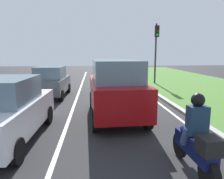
# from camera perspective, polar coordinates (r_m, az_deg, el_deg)

# --- Properties ---
(ground_plane) EXTENTS (60.00, 60.00, 0.00)m
(ground_plane) POSITION_cam_1_polar(r_m,az_deg,el_deg) (13.31, -6.09, -1.33)
(ground_plane) COLOR #262628
(lane_line_center) EXTENTS (0.12, 32.00, 0.01)m
(lane_line_center) POSITION_cam_1_polar(r_m,az_deg,el_deg) (13.34, -9.09, -1.36)
(lane_line_center) COLOR silver
(lane_line_center) RESTS_ON ground
(lane_line_right_edge) EXTENTS (0.12, 32.00, 0.01)m
(lane_line_right_edge) POSITION_cam_1_polar(r_m,az_deg,el_deg) (13.72, 9.13, -1.05)
(lane_line_right_edge) COLOR silver
(lane_line_right_edge) RESTS_ON ground
(grass_verge_right) EXTENTS (9.00, 48.00, 0.06)m
(grass_verge_right) POSITION_cam_1_polar(r_m,az_deg,el_deg) (15.64, 26.82, -0.56)
(grass_verge_right) COLOR #47752D
(grass_verge_right) RESTS_ON ground
(curb_right) EXTENTS (0.24, 48.00, 0.12)m
(curb_right) POSITION_cam_1_polar(r_m,az_deg,el_deg) (13.83, 11.14, -0.78)
(curb_right) COLOR #9E9B93
(curb_right) RESTS_ON ground
(car_suv_ahead) EXTENTS (2.11, 4.57, 2.28)m
(car_suv_ahead) POSITION_cam_1_polar(r_m,az_deg,el_deg) (8.36, 1.00, 0.27)
(car_suv_ahead) COLOR maroon
(car_suv_ahead) RESTS_ON ground
(car_sedan_left_lane) EXTENTS (1.98, 4.37, 1.86)m
(car_sedan_left_lane) POSITION_cam_1_polar(r_m,az_deg,el_deg) (6.88, -26.61, -4.95)
(car_sedan_left_lane) COLOR silver
(car_sedan_left_lane) RESTS_ON ground
(car_hatchback_far) EXTENTS (1.85, 3.76, 1.78)m
(car_hatchback_far) POSITION_cam_1_polar(r_m,az_deg,el_deg) (12.93, -15.89, 1.99)
(car_hatchback_far) COLOR #474C51
(car_hatchback_far) RESTS_ON ground
(motorcycle) EXTENTS (0.41, 1.90, 1.01)m
(motorcycle) POSITION_cam_1_polar(r_m,az_deg,el_deg) (4.94, 21.53, -14.48)
(motorcycle) COLOR #0C143F
(motorcycle) RESTS_ON ground
(rider_person) EXTENTS (0.51, 0.41, 1.16)m
(rider_person) POSITION_cam_1_polar(r_m,az_deg,el_deg) (4.77, 21.71, -7.43)
(rider_person) COLOR #192D47
(rider_person) RESTS_ON ground
(traffic_light_near_right) EXTENTS (0.32, 0.50, 4.88)m
(traffic_light_near_right) POSITION_cam_1_polar(r_m,az_deg,el_deg) (18.01, 11.78, 12.07)
(traffic_light_near_right) COLOR #2D2D2D
(traffic_light_near_right) RESTS_ON ground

